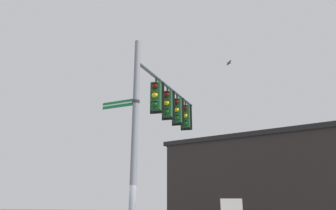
% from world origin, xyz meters
% --- Properties ---
extents(signal_pole, '(0.20, 0.20, 7.25)m').
position_xyz_m(signal_pole, '(0.00, 0.00, 3.63)').
color(signal_pole, slate).
rests_on(signal_pole, ground).
extents(mast_arm, '(1.13, 5.25, 0.16)m').
position_xyz_m(mast_arm, '(-0.49, -2.61, 6.50)').
color(mast_arm, slate).
extents(traffic_light_nearest_pole, '(0.54, 0.49, 1.31)m').
position_xyz_m(traffic_light_nearest_pole, '(-0.26, -1.39, 5.72)').
color(traffic_light_nearest_pole, black).
extents(traffic_light_mid_inner, '(0.54, 0.49, 1.31)m').
position_xyz_m(traffic_light_mid_inner, '(-0.45, -2.40, 5.72)').
color(traffic_light_mid_inner, black).
extents(traffic_light_mid_outer, '(0.54, 0.49, 1.31)m').
position_xyz_m(traffic_light_mid_outer, '(-0.64, -3.41, 5.72)').
color(traffic_light_mid_outer, black).
extents(traffic_light_arm_end, '(0.54, 0.49, 1.31)m').
position_xyz_m(traffic_light_arm_end, '(-0.83, -4.41, 5.72)').
color(traffic_light_arm_end, black).
extents(street_name_sign, '(1.38, 0.37, 0.22)m').
position_xyz_m(street_name_sign, '(0.43, -0.08, 5.09)').
color(street_name_sign, '#147238').
extents(bird_flying, '(0.27, 0.42, 0.11)m').
position_xyz_m(bird_flying, '(-2.94, -5.94, 8.91)').
color(bird_flying, '#4C4742').
extents(storefront_building, '(13.91, 10.15, 6.01)m').
position_xyz_m(storefront_building, '(-4.76, -12.47, 3.02)').
color(storefront_building, '#282321').
rests_on(storefront_building, ground).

